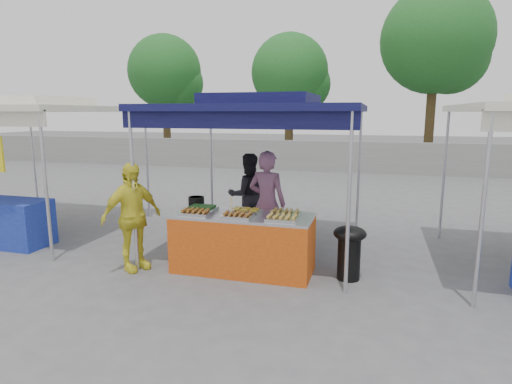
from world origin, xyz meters
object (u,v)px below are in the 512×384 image
(cooking_pot, at_px, (196,201))
(wok_burner, at_px, (349,248))
(customer_person, at_px, (132,217))
(vendor_table, at_px, (243,243))
(helper_man, at_px, (248,195))
(vendor_woman, at_px, (267,203))

(cooking_pot, height_order, wok_burner, cooking_pot)
(cooking_pot, distance_m, customer_person, 1.01)
(cooking_pot, relative_size, wok_burner, 0.32)
(vendor_table, xyz_separation_m, wok_burner, (1.50, 0.10, 0.03))
(vendor_table, xyz_separation_m, helper_man, (-0.45, 1.77, 0.35))
(helper_man, distance_m, customer_person, 2.41)
(helper_man, xyz_separation_m, customer_person, (-1.11, -2.14, 0.02))
(vendor_table, distance_m, vendor_woman, 0.95)
(customer_person, bearing_deg, vendor_woman, -26.11)
(customer_person, bearing_deg, helper_man, 1.24)
(wok_burner, height_order, helper_man, helper_man)
(vendor_table, bearing_deg, helper_man, 104.40)
(vendor_table, bearing_deg, vendor_woman, 79.98)
(helper_man, height_order, customer_person, customer_person)
(vendor_table, relative_size, wok_burner, 2.63)
(vendor_table, xyz_separation_m, cooking_pot, (-0.87, 0.34, 0.50))
(wok_burner, xyz_separation_m, customer_person, (-3.07, -0.47, 0.34))
(vendor_woman, relative_size, helper_man, 1.09)
(vendor_woman, height_order, helper_man, vendor_woman)
(vendor_woman, height_order, customer_person, vendor_woman)
(customer_person, bearing_deg, wok_burner, -52.47)
(cooking_pot, relative_size, customer_person, 0.16)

